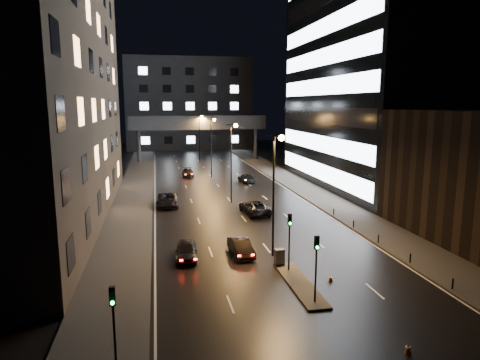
{
  "coord_description": "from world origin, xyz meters",
  "views": [
    {
      "loc": [
        -9.3,
        -25.05,
        12.59
      ],
      "look_at": [
        -0.01,
        22.14,
        4.0
      ],
      "focal_mm": 32.0,
      "sensor_mm": 36.0,
      "label": 1
    }
  ],
  "objects_px": {
    "car_away_c": "(168,200)",
    "car_toward_a": "(255,207)",
    "car_away_b": "(241,247)",
    "car_away_a": "(186,251)",
    "car_toward_b": "(246,178)",
    "utility_cabinet": "(279,257)",
    "car_away_d": "(188,173)"
  },
  "relations": [
    {
      "from": "car_away_a",
      "to": "car_toward_a",
      "type": "distance_m",
      "value": 16.0
    },
    {
      "from": "car_away_d",
      "to": "car_toward_a",
      "type": "relative_size",
      "value": 0.85
    },
    {
      "from": "car_away_a",
      "to": "car_toward_b",
      "type": "relative_size",
      "value": 0.92
    },
    {
      "from": "car_away_b",
      "to": "car_away_d",
      "type": "relative_size",
      "value": 0.89
    },
    {
      "from": "car_away_b",
      "to": "car_toward_b",
      "type": "relative_size",
      "value": 0.89
    },
    {
      "from": "car_away_d",
      "to": "utility_cabinet",
      "type": "bearing_deg",
      "value": -83.9
    },
    {
      "from": "car_away_c",
      "to": "car_toward_a",
      "type": "relative_size",
      "value": 1.03
    },
    {
      "from": "car_away_b",
      "to": "car_away_a",
      "type": "bearing_deg",
      "value": 176.65
    },
    {
      "from": "car_away_c",
      "to": "car_away_a",
      "type": "bearing_deg",
      "value": -84.46
    },
    {
      "from": "car_away_a",
      "to": "car_toward_a",
      "type": "xyz_separation_m",
      "value": [
        8.83,
        13.34,
        0.04
      ]
    },
    {
      "from": "car_toward_b",
      "to": "utility_cabinet",
      "type": "bearing_deg",
      "value": 76.22
    },
    {
      "from": "car_away_b",
      "to": "utility_cabinet",
      "type": "distance_m",
      "value": 3.9
    },
    {
      "from": "car_away_a",
      "to": "car_away_d",
      "type": "distance_m",
      "value": 40.82
    },
    {
      "from": "car_away_c",
      "to": "car_toward_a",
      "type": "xyz_separation_m",
      "value": [
        9.8,
        -5.77,
        -0.02
      ]
    },
    {
      "from": "car_away_a",
      "to": "car_away_b",
      "type": "xyz_separation_m",
      "value": [
        4.59,
        0.09,
        -0.05
      ]
    },
    {
      "from": "car_away_c",
      "to": "car_away_d",
      "type": "xyz_separation_m",
      "value": [
        4.14,
        21.59,
        -0.11
      ]
    },
    {
      "from": "car_away_d",
      "to": "car_away_c",
      "type": "bearing_deg",
      "value": -99.85
    },
    {
      "from": "car_away_d",
      "to": "car_toward_a",
      "type": "distance_m",
      "value": 27.94
    },
    {
      "from": "utility_cabinet",
      "to": "car_toward_b",
      "type": "bearing_deg",
      "value": 78.07
    },
    {
      "from": "car_away_c",
      "to": "car_away_d",
      "type": "relative_size",
      "value": 1.22
    },
    {
      "from": "car_away_d",
      "to": "utility_cabinet",
      "type": "xyz_separation_m",
      "value": [
        3.89,
        -43.62,
        0.09
      ]
    },
    {
      "from": "utility_cabinet",
      "to": "car_toward_a",
      "type": "bearing_deg",
      "value": 79.8
    },
    {
      "from": "car_away_a",
      "to": "car_away_b",
      "type": "height_order",
      "value": "car_away_a"
    },
    {
      "from": "car_away_a",
      "to": "car_toward_b",
      "type": "xyz_separation_m",
      "value": [
        12.13,
        33.33,
        -0.05
      ]
    },
    {
      "from": "car_away_a",
      "to": "car_away_b",
      "type": "bearing_deg",
      "value": 6.13
    },
    {
      "from": "car_away_d",
      "to": "utility_cabinet",
      "type": "height_order",
      "value": "utility_cabinet"
    },
    {
      "from": "car_toward_a",
      "to": "utility_cabinet",
      "type": "relative_size",
      "value": 4.46
    },
    {
      "from": "car_toward_a",
      "to": "car_away_d",
      "type": "bearing_deg",
      "value": -84.84
    },
    {
      "from": "car_toward_a",
      "to": "car_away_b",
      "type": "bearing_deg",
      "value": 65.7
    },
    {
      "from": "car_away_d",
      "to": "car_away_b",
      "type": "bearing_deg",
      "value": -87.0
    },
    {
      "from": "utility_cabinet",
      "to": "car_away_d",
      "type": "bearing_deg",
      "value": 91.12
    },
    {
      "from": "car_away_d",
      "to": "car_toward_b",
      "type": "distance_m",
      "value": 11.6
    }
  ]
}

